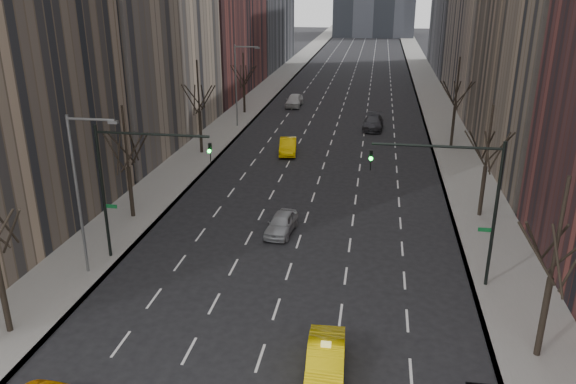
% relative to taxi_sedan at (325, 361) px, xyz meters
% --- Properties ---
extents(sidewalk_left, '(4.50, 320.00, 0.15)m').
position_rel_taxi_sedan_xyz_m(sidewalk_left, '(-15.18, 66.74, -0.66)').
color(sidewalk_left, slate).
rests_on(sidewalk_left, ground).
extents(sidewalk_right, '(4.50, 320.00, 0.15)m').
position_rel_taxi_sedan_xyz_m(sidewalk_right, '(9.32, 66.74, -0.66)').
color(sidewalk_right, slate).
rests_on(sidewalk_right, ground).
extents(tree_lw_b, '(3.36, 3.50, 7.82)m').
position_rel_taxi_sedan_xyz_m(tree_lw_b, '(-14.93, 14.74, 2.99)').
color(tree_lw_b, black).
rests_on(tree_lw_b, ground).
extents(tree_lw_c, '(3.36, 3.50, 8.74)m').
position_rel_taxi_sedan_xyz_m(tree_lw_c, '(-14.93, 30.74, 3.30)').
color(tree_lw_c, black).
rests_on(tree_lw_c, ground).
extents(tree_lw_d, '(3.36, 3.50, 7.36)m').
position_rel_taxi_sedan_xyz_m(tree_lw_d, '(-14.93, 48.74, 2.83)').
color(tree_lw_d, black).
rests_on(tree_lw_d, ground).
extents(tree_rw_a, '(3.36, 3.50, 8.28)m').
position_rel_taxi_sedan_xyz_m(tree_rw_a, '(9.07, 2.74, 3.15)').
color(tree_rw_a, black).
rests_on(tree_rw_a, ground).
extents(tree_rw_b, '(3.36, 3.50, 7.82)m').
position_rel_taxi_sedan_xyz_m(tree_rw_b, '(9.07, 18.74, 2.99)').
color(tree_rw_b, black).
rests_on(tree_rw_b, ground).
extents(tree_rw_c, '(3.36, 3.50, 8.74)m').
position_rel_taxi_sedan_xyz_m(tree_rw_c, '(9.07, 36.74, 3.30)').
color(tree_rw_c, black).
rests_on(tree_rw_c, ground).
extents(traffic_mast_left, '(6.69, 0.39, 8.00)m').
position_rel_taxi_sedan_xyz_m(traffic_mast_left, '(-12.04, 8.73, 4.76)').
color(traffic_mast_left, black).
rests_on(traffic_mast_left, ground).
extents(traffic_mast_right, '(6.69, 0.39, 8.00)m').
position_rel_taxi_sedan_xyz_m(traffic_mast_right, '(6.17, 8.73, 4.76)').
color(traffic_mast_right, black).
rests_on(traffic_mast_right, ground).
extents(streetlight_near, '(2.83, 0.22, 9.00)m').
position_rel_taxi_sedan_xyz_m(streetlight_near, '(-13.77, 6.74, 4.89)').
color(streetlight_near, slate).
rests_on(streetlight_near, ground).
extents(streetlight_far, '(2.83, 0.22, 9.00)m').
position_rel_taxi_sedan_xyz_m(streetlight_far, '(-13.77, 41.74, 4.89)').
color(streetlight_far, slate).
rests_on(streetlight_far, ground).
extents(taxi_sedan, '(1.75, 4.51, 1.46)m').
position_rel_taxi_sedan_xyz_m(taxi_sedan, '(0.00, 0.00, 0.00)').
color(taxi_sedan, '#D7B704').
rests_on(taxi_sedan, ground).
extents(silver_sedan_ahead, '(1.98, 4.08, 1.34)m').
position_rel_taxi_sedan_xyz_m(silver_sedan_ahead, '(-4.24, 13.91, -0.06)').
color(silver_sedan_ahead, gray).
rests_on(silver_sedan_ahead, ground).
extents(far_taxi, '(2.09, 4.64, 1.48)m').
position_rel_taxi_sedan_xyz_m(far_taxi, '(-6.72, 32.08, 0.01)').
color(far_taxi, yellow).
rests_on(far_taxi, ground).
extents(far_suv_grey, '(2.40, 5.36, 1.52)m').
position_rel_taxi_sedan_xyz_m(far_suv_grey, '(1.22, 43.16, 0.03)').
color(far_suv_grey, '#313136').
rests_on(far_suv_grey, ground).
extents(far_car_white, '(1.99, 4.82, 1.63)m').
position_rel_taxi_sedan_xyz_m(far_car_white, '(-9.36, 53.99, 0.09)').
color(far_car_white, silver).
rests_on(far_car_white, ground).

